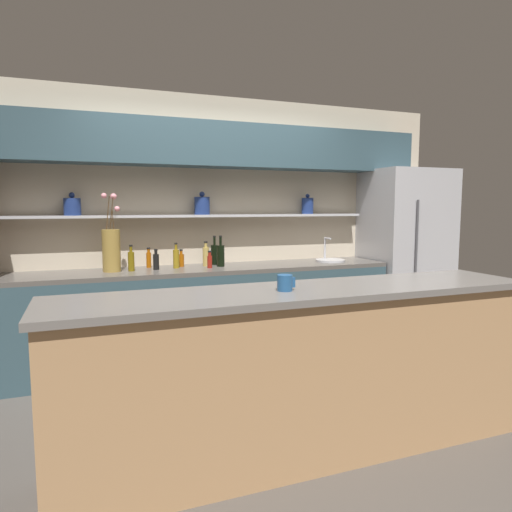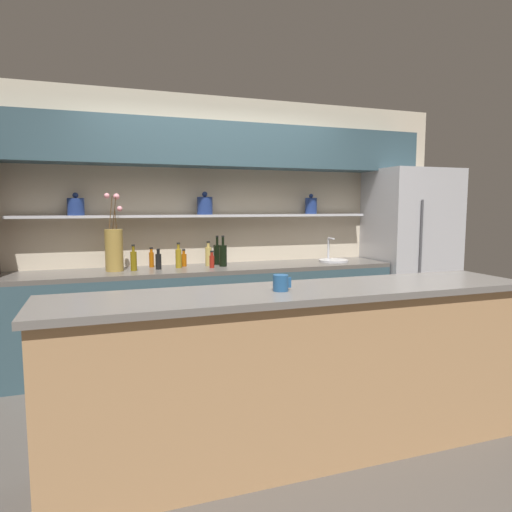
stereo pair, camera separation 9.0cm
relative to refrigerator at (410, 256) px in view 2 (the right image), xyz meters
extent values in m
plane|color=#4C4742|center=(-2.17, -1.20, -0.95)|extent=(12.00, 12.00, 0.00)
cube|color=beige|center=(-2.17, 0.40, 0.35)|extent=(5.20, 0.10, 2.60)
cube|color=#B7B7BC|center=(-2.28, 0.26, 0.46)|extent=(3.54, 0.18, 0.02)
cylinder|color=navy|center=(-3.46, 0.25, 0.55)|extent=(0.15, 0.15, 0.16)
sphere|color=navy|center=(-3.46, 0.25, 0.65)|extent=(0.05, 0.05, 0.05)
cylinder|color=navy|center=(-2.27, 0.25, 0.56)|extent=(0.15, 0.15, 0.17)
sphere|color=navy|center=(-2.27, 0.25, 0.67)|extent=(0.05, 0.05, 0.05)
cylinder|color=navy|center=(-1.11, 0.25, 0.55)|extent=(0.13, 0.13, 0.17)
sphere|color=navy|center=(-1.11, 0.25, 0.66)|extent=(0.04, 0.04, 0.04)
cube|color=#334C56|center=(-2.17, 0.18, 1.14)|extent=(4.42, 0.34, 0.42)
cube|color=#334C56|center=(-2.28, 0.04, -0.51)|extent=(3.64, 0.62, 0.88)
cube|color=#56514C|center=(-2.28, 0.04, -0.05)|extent=(3.64, 0.62, 0.04)
cube|color=tan|center=(-2.17, -1.79, -0.46)|extent=(2.90, 0.55, 0.98)
cube|color=slate|center=(-2.17, -1.79, 0.05)|extent=(2.96, 0.61, 0.04)
cube|color=#B7B7BC|center=(0.00, 0.00, 0.00)|extent=(0.87, 0.70, 1.90)
cylinder|color=#4C4C51|center=(-0.16, -0.37, 0.10)|extent=(0.02, 0.02, 1.05)
cylinder|color=olive|center=(-3.15, 0.07, 0.16)|extent=(0.16, 0.16, 0.38)
cylinder|color=#4C3319|center=(-3.13, 0.06, 0.44)|extent=(0.02, 0.04, 0.18)
sphere|color=pink|center=(-3.09, 0.05, 0.53)|extent=(0.05, 0.05, 0.05)
cylinder|color=#4C3319|center=(-3.14, 0.09, 0.49)|extent=(0.04, 0.03, 0.29)
sphere|color=pink|center=(-3.11, 0.12, 0.64)|extent=(0.06, 0.06, 0.06)
cylinder|color=#4C3319|center=(-3.17, 0.09, 0.50)|extent=(0.04, 0.04, 0.30)
sphere|color=pink|center=(-3.20, 0.12, 0.65)|extent=(0.05, 0.05, 0.05)
cylinder|color=#B7B7BC|center=(-0.94, 0.04, -0.02)|extent=(0.31, 0.31, 0.02)
cylinder|color=#B7B7BC|center=(-0.94, 0.16, 0.10)|extent=(0.02, 0.02, 0.22)
cylinder|color=#B7B7BC|center=(-0.94, 0.10, 0.21)|extent=(0.02, 0.12, 0.02)
cylinder|color=black|center=(-2.14, 0.06, 0.07)|extent=(0.07, 0.07, 0.21)
cylinder|color=black|center=(-2.14, 0.06, 0.22)|extent=(0.02, 0.02, 0.08)
cylinder|color=black|center=(-2.14, 0.06, 0.26)|extent=(0.03, 0.03, 0.01)
cylinder|color=olive|center=(-2.57, 0.09, 0.06)|extent=(0.06, 0.06, 0.18)
cylinder|color=olive|center=(-2.57, 0.09, 0.17)|extent=(0.03, 0.03, 0.05)
cylinder|color=black|center=(-2.57, 0.09, 0.20)|extent=(0.03, 0.03, 0.01)
cylinder|color=tan|center=(-2.27, 0.14, 0.06)|extent=(0.06, 0.06, 0.18)
cylinder|color=tan|center=(-2.27, 0.14, 0.17)|extent=(0.03, 0.03, 0.04)
cylinder|color=black|center=(-2.27, 0.14, 0.20)|extent=(0.03, 0.03, 0.01)
cylinder|color=brown|center=(-2.99, 0.04, 0.06)|extent=(0.06, 0.06, 0.17)
cylinder|color=brown|center=(-2.99, 0.04, 0.17)|extent=(0.03, 0.03, 0.05)
cylinder|color=black|center=(-2.99, 0.04, 0.20)|extent=(0.03, 0.03, 0.01)
cylinder|color=black|center=(-2.16, 0.21, 0.07)|extent=(0.08, 0.08, 0.20)
cylinder|color=black|center=(-2.16, 0.21, 0.20)|extent=(0.02, 0.02, 0.08)
cylinder|color=black|center=(-2.16, 0.21, 0.25)|extent=(0.03, 0.03, 0.01)
cylinder|color=#9E4C0A|center=(-2.50, 0.18, 0.03)|extent=(0.05, 0.05, 0.12)
cylinder|color=#9E4C0A|center=(-2.50, 0.18, 0.11)|extent=(0.03, 0.03, 0.04)
cylinder|color=black|center=(-2.50, 0.18, 0.13)|extent=(0.03, 0.03, 0.01)
cylinder|color=#9E4C0A|center=(-2.81, 0.22, 0.04)|extent=(0.05, 0.05, 0.14)
cylinder|color=#9E4C0A|center=(-2.81, 0.22, 0.13)|extent=(0.03, 0.03, 0.04)
cylinder|color=black|center=(-2.81, 0.22, 0.15)|extent=(0.03, 0.03, 0.01)
cylinder|color=maroon|center=(-2.27, -0.01, 0.03)|extent=(0.05, 0.05, 0.11)
cylinder|color=maroon|center=(-2.27, -0.01, 0.10)|extent=(0.03, 0.03, 0.04)
cylinder|color=black|center=(-2.27, -0.01, 0.13)|extent=(0.03, 0.03, 0.01)
cylinder|color=black|center=(-2.76, 0.05, 0.04)|extent=(0.05, 0.05, 0.14)
cylinder|color=black|center=(-2.76, 0.05, 0.13)|extent=(0.03, 0.03, 0.04)
cylinder|color=black|center=(-2.76, 0.05, 0.15)|extent=(0.03, 0.03, 0.01)
cylinder|color=#235184|center=(-2.31, -1.82, 0.12)|extent=(0.09, 0.09, 0.09)
cube|color=#235184|center=(-2.25, -1.82, 0.12)|extent=(0.02, 0.01, 0.06)
camera|label=1|loc=(-3.38, -4.17, 0.56)|focal=32.00mm
camera|label=2|loc=(-3.29, -4.20, 0.56)|focal=32.00mm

